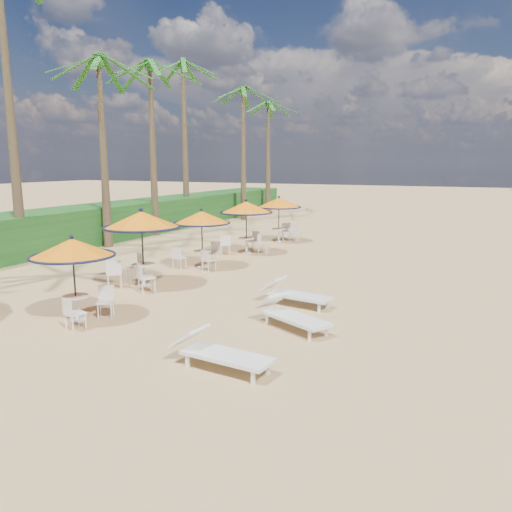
{
  "coord_description": "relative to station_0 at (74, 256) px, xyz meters",
  "views": [
    {
      "loc": [
        4.63,
        -9.33,
        3.96
      ],
      "look_at": [
        -1.54,
        4.02,
        1.2
      ],
      "focal_mm": 35.0,
      "sensor_mm": 36.0,
      "label": 1
    }
  ],
  "objects": [
    {
      "name": "ground",
      "position": [
        4.6,
        0.15,
        -1.68
      ],
      "size": [
        160.0,
        160.0,
        0.0
      ],
      "primitive_type": "plane",
      "color": "tan",
      "rests_on": "ground"
    },
    {
      "name": "scrub_hedge",
      "position": [
        -8.9,
        11.15,
        -0.78
      ],
      "size": [
        3.0,
        40.0,
        1.8
      ],
      "primitive_type": "cube",
      "color": "#194716",
      "rests_on": "ground"
    },
    {
      "name": "station_0",
      "position": [
        0.0,
        0.0,
        0.0
      ],
      "size": [
        2.11,
        2.11,
        2.2
      ],
      "color": "black",
      "rests_on": "ground"
    },
    {
      "name": "station_1",
      "position": [
        -0.72,
        3.54,
        0.2
      ],
      "size": [
        2.45,
        2.45,
        2.56
      ],
      "color": "black",
      "rests_on": "ground"
    },
    {
      "name": "station_2",
      "position": [
        -0.48,
        6.92,
        -0.02
      ],
      "size": [
        2.18,
        2.2,
        2.27
      ],
      "color": "black",
      "rests_on": "ground"
    },
    {
      "name": "station_3",
      "position": [
        -0.26,
        10.36,
        0.08
      ],
      "size": [
        2.31,
        2.31,
        2.41
      ],
      "color": "black",
      "rests_on": "ground"
    },
    {
      "name": "station_4",
      "position": [
        -0.17,
        14.13,
        0.03
      ],
      "size": [
        2.24,
        2.29,
        2.33
      ],
      "color": "black",
      "rests_on": "ground"
    },
    {
      "name": "lounger_near",
      "position": [
        4.7,
        -1.17,
        -1.32
      ],
      "size": [
        2.2,
        0.9,
        0.77
      ],
      "rotation": [
        0.0,
        0.0,
        -0.11
      ],
      "color": "white",
      "rests_on": "ground"
    },
    {
      "name": "lounger_mid",
      "position": [
        5.1,
        1.69,
        -1.32
      ],
      "size": [
        2.21,
        1.57,
        0.77
      ],
      "rotation": [
        0.0,
        0.0,
        -0.47
      ],
      "color": "white",
      "rests_on": "ground"
    },
    {
      "name": "lounger_far",
      "position": [
        4.48,
        3.6,
        -1.33
      ],
      "size": [
        2.16,
        0.98,
        0.75
      ],
      "rotation": [
        0.0,
        0.0,
        -0.16
      ],
      "color": "white",
      "rests_on": "ground"
    },
    {
      "name": "palm_3",
      "position": [
        -7.02,
        9.19,
        6.2
      ],
      "size": [
        5.0,
        5.0,
        8.64
      ],
      "color": "brown",
      "rests_on": "ground"
    },
    {
      "name": "palm_4",
      "position": [
        -7.39,
        13.47,
        6.74
      ],
      "size": [
        5.0,
        5.0,
        9.22
      ],
      "color": "brown",
      "rests_on": "ground"
    },
    {
      "name": "palm_5",
      "position": [
        -8.49,
        18.39,
        7.64
      ],
      "size": [
        5.0,
        5.0,
        10.18
      ],
      "color": "brown",
      "rests_on": "ground"
    },
    {
      "name": "palm_6",
      "position": [
        -6.36,
        22.47,
        6.56
      ],
      "size": [
        5.0,
        5.0,
        9.02
      ],
      "color": "brown",
      "rests_on": "ground"
    },
    {
      "name": "palm_7",
      "position": [
        -6.7,
        27.57,
        6.24
      ],
      "size": [
        5.0,
        5.0,
        8.68
      ],
      "color": "brown",
      "rests_on": "ground"
    }
  ]
}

